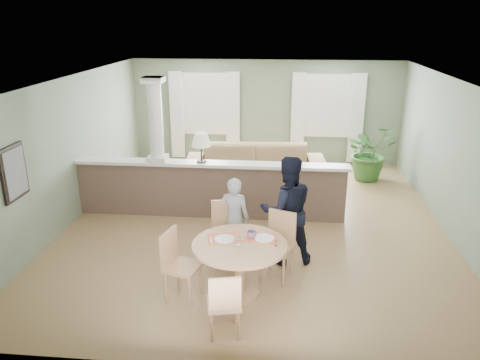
# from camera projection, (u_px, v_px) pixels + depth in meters

# --- Properties ---
(ground) EXTENTS (8.00, 8.00, 0.00)m
(ground) POSITION_uv_depth(u_px,v_px,m) (255.00, 222.00, 8.99)
(ground) COLOR #A67F57
(ground) RESTS_ON ground
(room_shell) EXTENTS (7.02, 8.02, 2.71)m
(room_shell) POSITION_uv_depth(u_px,v_px,m) (257.00, 122.00, 8.99)
(room_shell) COLOR gray
(room_shell) RESTS_ON ground
(pony_wall) EXTENTS (5.32, 0.38, 2.70)m
(pony_wall) POSITION_uv_depth(u_px,v_px,m) (205.00, 182.00, 9.04)
(pony_wall) COLOR brown
(pony_wall) RESTS_ON ground
(sofa) EXTENTS (3.26, 1.46, 0.93)m
(sofa) POSITION_uv_depth(u_px,v_px,m) (255.00, 167.00, 10.71)
(sofa) COLOR #91794F
(sofa) RESTS_ON ground
(houseplant) EXTENTS (1.56, 1.49, 1.36)m
(houseplant) POSITION_uv_depth(u_px,v_px,m) (370.00, 152.00, 11.15)
(houseplant) COLOR #2E5F26
(houseplant) RESTS_ON ground
(dining_table) EXTENTS (1.31, 1.31, 0.90)m
(dining_table) POSITION_uv_depth(u_px,v_px,m) (240.00, 254.00, 6.45)
(dining_table) COLOR tan
(dining_table) RESTS_ON ground
(chair_far_boy) EXTENTS (0.55, 0.55, 0.99)m
(chair_far_boy) POSITION_uv_depth(u_px,v_px,m) (226.00, 229.00, 7.42)
(chair_far_boy) COLOR tan
(chair_far_boy) RESTS_ON ground
(chair_far_man) EXTENTS (0.58, 0.58, 1.00)m
(chair_far_man) POSITION_uv_depth(u_px,v_px,m) (279.00, 241.00, 6.99)
(chair_far_man) COLOR tan
(chair_far_man) RESTS_ON ground
(chair_near) EXTENTS (0.48, 0.48, 0.89)m
(chair_near) POSITION_uv_depth(u_px,v_px,m) (224.00, 302.00, 5.61)
(chair_near) COLOR tan
(chair_near) RESTS_ON ground
(chair_side) EXTENTS (0.55, 0.55, 1.00)m
(chair_side) POSITION_uv_depth(u_px,v_px,m) (178.00, 262.00, 6.42)
(chair_side) COLOR tan
(chair_side) RESTS_ON ground
(child_person) EXTENTS (0.54, 0.39, 1.37)m
(child_person) POSITION_uv_depth(u_px,v_px,m) (234.00, 218.00, 7.46)
(child_person) COLOR #939398
(child_person) RESTS_ON ground
(man_person) EXTENTS (0.98, 0.83, 1.76)m
(man_person) POSITION_uv_depth(u_px,v_px,m) (287.00, 210.00, 7.28)
(man_person) COLOR black
(man_person) RESTS_ON ground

